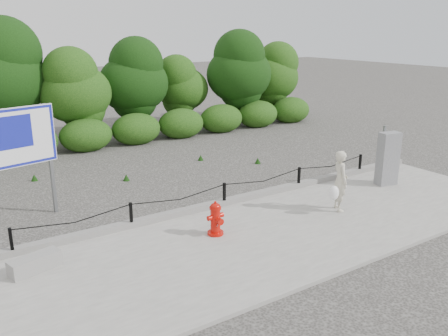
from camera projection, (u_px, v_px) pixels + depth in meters
ground at (224, 208)px, 12.01m from camera, size 90.00×90.00×0.00m
sidewalk at (274, 235)px, 10.40m from camera, size 14.00×4.00×0.08m
curb at (223, 202)px, 12.00m from camera, size 14.00×0.22×0.14m
chain_barrier at (224, 191)px, 11.88m from camera, size 10.06×0.06×0.60m
treeline at (97, 81)px, 18.46m from camera, size 20.12×3.65×4.69m
fire_hydrant at (216, 219)px, 10.22m from camera, size 0.40×0.41×0.76m
pedestrian at (340, 182)px, 11.48m from camera, size 0.76×0.65×1.50m
concrete_block at (35, 263)px, 8.75m from camera, size 0.99×0.55×0.30m
utility_cabinet at (388, 159)px, 13.39m from camera, size 0.63×0.47×1.67m
advertising_sign at (19, 142)px, 10.72m from camera, size 1.67×0.46×2.71m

